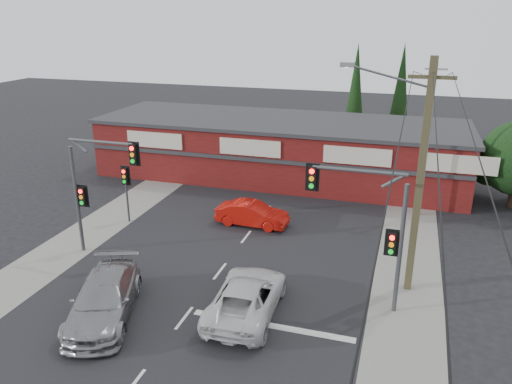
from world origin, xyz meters
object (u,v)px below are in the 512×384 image
(white_suv, at_px, (247,296))
(silver_suv, at_px, (104,299))
(red_sedan, at_px, (252,214))
(utility_pole, at_px, (417,172))
(shop_building, at_px, (280,148))

(white_suv, relative_size, silver_suv, 0.95)
(silver_suv, bearing_deg, red_sedan, 55.01)
(red_sedan, distance_m, utility_pole, 10.80)
(white_suv, height_order, shop_building, shop_building)
(utility_pole, bearing_deg, white_suv, -147.56)
(silver_suv, relative_size, utility_pole, 0.56)
(white_suv, distance_m, utility_pole, 8.59)
(shop_building, relative_size, utility_pole, 2.73)
(white_suv, xyz_separation_m, silver_suv, (-5.34, -1.94, 0.07))
(utility_pole, bearing_deg, shop_building, 123.76)
(silver_suv, distance_m, shop_building, 19.96)
(white_suv, height_order, red_sedan, white_suv)
(silver_suv, bearing_deg, utility_pole, 7.43)
(red_sedan, height_order, utility_pole, utility_pole)
(red_sedan, bearing_deg, silver_suv, 167.12)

